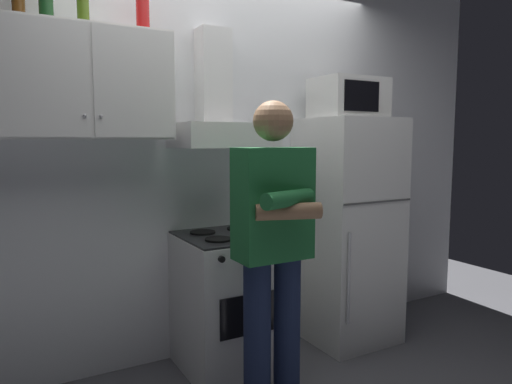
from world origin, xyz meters
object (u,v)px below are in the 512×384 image
at_px(range_hood, 220,116).
at_px(refrigerator, 347,230).
at_px(bottle_soda_red, 143,10).
at_px(microwave, 349,98).
at_px(stove_oven, 230,301).
at_px(person_standing, 273,249).
at_px(upper_cabinet, 86,84).
at_px(bottle_olive_oil, 83,3).

distance_m(range_hood, refrigerator, 1.25).
bearing_deg(bottle_soda_red, range_hood, 2.02).
bearing_deg(bottle_soda_red, microwave, -3.63).
distance_m(refrigerator, bottle_soda_red, 1.99).
relative_size(stove_oven, range_hood, 1.17).
relative_size(microwave, person_standing, 0.29).
relative_size(range_hood, person_standing, 0.46).
distance_m(upper_cabinet, bottle_soda_red, 0.53).
xyz_separation_m(stove_oven, range_hood, (0.00, 0.13, 1.16)).
bearing_deg(person_standing, refrigerator, 31.23).
relative_size(range_hood, bottle_soda_red, 2.81).
distance_m(microwave, bottle_olive_oil, 1.80).
height_order(microwave, bottle_soda_red, bottle_soda_red).
bearing_deg(upper_cabinet, bottle_olive_oil, -95.99).
height_order(stove_oven, bottle_olive_oil, bottle_olive_oil).
xyz_separation_m(upper_cabinet, refrigerator, (1.75, -0.12, -0.95)).
relative_size(upper_cabinet, refrigerator, 0.56).
bearing_deg(bottle_olive_oil, refrigerator, -3.02).
xyz_separation_m(upper_cabinet, bottle_olive_oil, (-0.00, -0.03, 0.41)).
distance_m(stove_oven, person_standing, 0.77).
bearing_deg(upper_cabinet, person_standing, -44.26).
height_order(microwave, person_standing, microwave).
bearing_deg(stove_oven, person_standing, -94.72).
relative_size(stove_oven, bottle_soda_red, 3.28).
distance_m(refrigerator, microwave, 0.94).
xyz_separation_m(microwave, person_standing, (-1.00, -0.62, -0.84)).
bearing_deg(person_standing, bottle_soda_red, 121.02).
bearing_deg(stove_oven, bottle_olive_oil, 173.37).
height_order(refrigerator, bottle_olive_oil, bottle_olive_oil).
bearing_deg(bottle_olive_oil, person_standing, -42.85).
distance_m(stove_oven, bottle_soda_red, 1.81).
distance_m(stove_oven, range_hood, 1.17).
bearing_deg(bottle_soda_red, refrigerator, -4.36).
xyz_separation_m(stove_oven, bottle_olive_oil, (-0.80, 0.09, 1.73)).
bearing_deg(upper_cabinet, microwave, -3.48).
relative_size(upper_cabinet, microwave, 1.88).
relative_size(stove_oven, microwave, 1.82).
bearing_deg(person_standing, bottle_olive_oil, 137.15).
bearing_deg(bottle_soda_red, bottle_olive_oil, -177.10).
height_order(upper_cabinet, bottle_olive_oil, bottle_olive_oil).
relative_size(refrigerator, microwave, 3.33).
distance_m(microwave, person_standing, 1.45).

